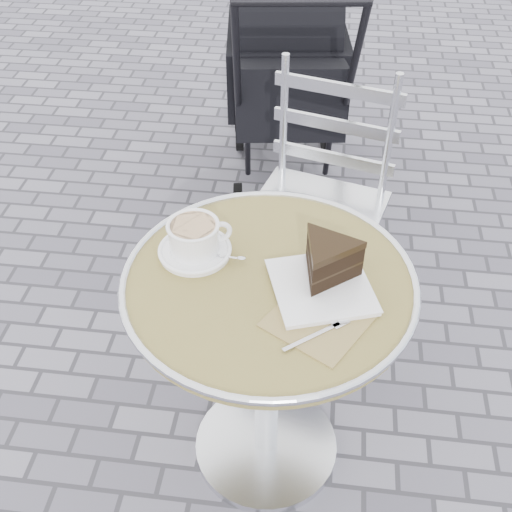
# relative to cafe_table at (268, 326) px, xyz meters

# --- Properties ---
(ground) EXTENTS (80.00, 80.00, 0.00)m
(ground) POSITION_rel_cafe_table_xyz_m (0.00, 0.00, -0.57)
(ground) COLOR slate
(ground) RESTS_ON ground
(cafe_table) EXTENTS (0.72, 0.72, 0.74)m
(cafe_table) POSITION_rel_cafe_table_xyz_m (0.00, 0.00, 0.00)
(cafe_table) COLOR silver
(cafe_table) RESTS_ON ground
(cappuccino_set) EXTENTS (0.21, 0.18, 0.09)m
(cappuccino_set) POSITION_rel_cafe_table_xyz_m (-0.19, 0.07, 0.21)
(cappuccino_set) COLOR white
(cappuccino_set) RESTS_ON cafe_table
(cake_plate_set) EXTENTS (0.28, 0.37, 0.12)m
(cake_plate_set) POSITION_rel_cafe_table_xyz_m (0.13, 0.00, 0.22)
(cake_plate_set) COLOR #91774F
(cake_plate_set) RESTS_ON cafe_table
(bistro_chair) EXTENTS (0.52, 0.52, 0.94)m
(bistro_chair) POSITION_rel_cafe_table_xyz_m (0.11, 0.68, 0.02)
(bistro_chair) COLOR silver
(bistro_chair) RESTS_ON ground
(baby_stroller) EXTENTS (0.60, 1.09, 1.08)m
(baby_stroller) POSITION_rel_cafe_table_xyz_m (-0.09, 1.53, -0.08)
(baby_stroller) COLOR black
(baby_stroller) RESTS_ON ground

